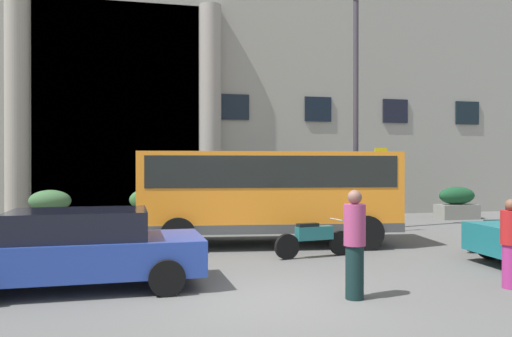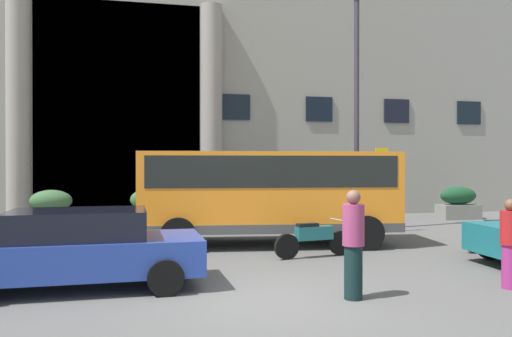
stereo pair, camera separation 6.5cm
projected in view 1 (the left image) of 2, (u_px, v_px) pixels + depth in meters
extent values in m
cube|color=#545452|center=(267.00, 302.00, 8.45)|extent=(80.00, 64.00, 0.12)
cube|color=black|center=(118.00, 111.00, 20.51)|extent=(6.50, 0.12, 8.80)
cylinder|color=gray|center=(17.00, 107.00, 19.39)|extent=(0.89, 0.89, 8.80)
cylinder|color=gray|center=(210.00, 112.00, 21.03)|extent=(0.89, 0.89, 8.80)
cube|color=black|center=(235.00, 107.00, 21.46)|extent=(1.20, 0.08, 1.07)
cube|color=black|center=(318.00, 109.00, 22.28)|extent=(1.20, 0.08, 1.07)
cube|color=black|center=(395.00, 111.00, 23.09)|extent=(1.20, 0.08, 1.07)
cube|color=black|center=(467.00, 113.00, 23.91)|extent=(1.20, 0.08, 1.07)
cube|color=orange|center=(268.00, 190.00, 14.11)|extent=(7.12, 3.08, 2.11)
cube|color=black|center=(268.00, 171.00, 14.11)|extent=(6.72, 3.06, 0.82)
cube|color=black|center=(387.00, 177.00, 14.47)|extent=(0.28, 1.91, 1.02)
cube|color=#474948|center=(268.00, 224.00, 14.12)|extent=(7.13, 3.12, 0.24)
cylinder|color=black|center=(342.00, 223.00, 15.51)|extent=(0.93, 0.38, 0.90)
cylinder|color=black|center=(366.00, 233.00, 13.24)|extent=(0.93, 0.38, 0.90)
cylinder|color=black|center=(182.00, 225.00, 15.00)|extent=(0.93, 0.38, 0.90)
cylinder|color=black|center=(178.00, 235.00, 12.73)|extent=(0.93, 0.38, 0.90)
cylinder|color=#96941B|center=(380.00, 191.00, 16.66)|extent=(0.08, 0.08, 2.72)
cube|color=yellow|center=(381.00, 157.00, 16.63)|extent=(0.44, 0.03, 0.60)
cube|color=slate|center=(457.00, 212.00, 20.89)|extent=(1.65, 0.82, 0.59)
ellipsoid|color=#164325|center=(457.00, 196.00, 20.89)|extent=(1.58, 0.74, 0.72)
cube|color=gray|center=(279.00, 215.00, 19.27)|extent=(1.72, 0.88, 0.63)
ellipsoid|color=#1B5028|center=(279.00, 194.00, 19.26)|extent=(1.65, 0.79, 0.96)
cube|color=slate|center=(50.00, 220.00, 17.64)|extent=(1.47, 1.00, 0.59)
ellipsoid|color=#375F37|center=(50.00, 201.00, 17.64)|extent=(1.41, 0.90, 0.75)
cube|color=#65615F|center=(159.00, 220.00, 18.11)|extent=(2.11, 0.77, 0.53)
ellipsoid|color=#376834|center=(159.00, 199.00, 18.10)|extent=(2.03, 0.69, 0.93)
cube|color=#233E9A|center=(79.00, 256.00, 9.12)|extent=(4.42, 1.93, 0.63)
cube|color=black|center=(79.00, 224.00, 9.11)|extent=(2.40, 1.66, 0.51)
cylinder|color=black|center=(160.00, 258.00, 10.37)|extent=(0.62, 0.21, 0.62)
cylinder|color=black|center=(167.00, 278.00, 8.60)|extent=(0.62, 0.21, 0.62)
cylinder|color=black|center=(0.00, 265.00, 9.64)|extent=(0.62, 0.21, 0.62)
cylinder|color=black|center=(490.00, 246.00, 11.96)|extent=(0.63, 0.23, 0.62)
cylinder|color=black|center=(340.00, 243.00, 12.49)|extent=(0.61, 0.20, 0.60)
cylinder|color=black|center=(287.00, 247.00, 11.93)|extent=(0.61, 0.22, 0.60)
cube|color=#1D5F62|center=(314.00, 233.00, 12.21)|extent=(0.96, 0.40, 0.32)
cube|color=black|center=(308.00, 226.00, 12.14)|extent=(0.55, 0.29, 0.12)
cylinder|color=#A5A5A8|center=(336.00, 219.00, 12.44)|extent=(0.13, 0.55, 0.03)
cylinder|color=black|center=(475.00, 241.00, 12.81)|extent=(0.61, 0.18, 0.60)
cube|color=#AD2118|center=(502.00, 229.00, 12.89)|extent=(0.94, 0.33, 0.32)
cube|color=black|center=(495.00, 222.00, 12.87)|extent=(0.54, 0.25, 0.12)
cylinder|color=#9A2A71|center=(511.00, 266.00, 9.13)|extent=(0.30, 0.30, 0.79)
cylinder|color=#AC1C1D|center=(511.00, 228.00, 9.13)|extent=(0.36, 0.36, 0.61)
sphere|color=brown|center=(511.00, 205.00, 9.13)|extent=(0.21, 0.21, 0.21)
cylinder|color=black|center=(355.00, 272.00, 8.40)|extent=(0.30, 0.30, 0.88)
cylinder|color=#943662|center=(355.00, 225.00, 8.40)|extent=(0.36, 0.36, 0.68)
sphere|color=brown|center=(355.00, 197.00, 8.40)|extent=(0.24, 0.24, 0.24)
cylinder|color=#37333D|center=(356.00, 115.00, 17.24)|extent=(0.18, 0.18, 7.78)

